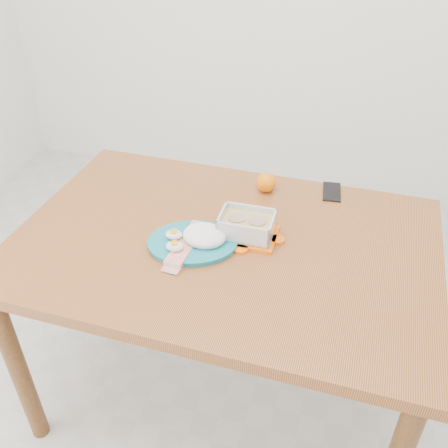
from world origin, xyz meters
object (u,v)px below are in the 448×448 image
(orange_fruit, at_px, (266,183))
(rice_plate, at_px, (196,239))
(dining_table, at_px, (224,262))
(smartphone, at_px, (332,192))
(food_container, at_px, (247,226))

(orange_fruit, height_order, rice_plate, rice_plate)
(dining_table, height_order, orange_fruit, orange_fruit)
(rice_plate, xyz_separation_m, smartphone, (0.36, 0.42, -0.02))
(smartphone, bearing_deg, dining_table, -134.35)
(dining_table, distance_m, orange_fruit, 0.34)
(rice_plate, height_order, smartphone, rice_plate)
(dining_table, distance_m, smartphone, 0.48)
(rice_plate, relative_size, smartphone, 2.76)
(dining_table, xyz_separation_m, rice_plate, (-0.07, -0.05, 0.11))
(orange_fruit, relative_size, rice_plate, 0.20)
(rice_plate, bearing_deg, orange_fruit, 51.65)
(food_container, height_order, orange_fruit, food_container)
(food_container, height_order, rice_plate, food_container)
(rice_plate, bearing_deg, dining_table, 15.71)
(food_container, height_order, smartphone, food_container)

